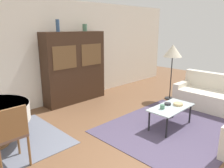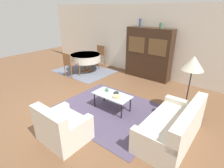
# 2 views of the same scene
# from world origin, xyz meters

# --- Properties ---
(ground_plane) EXTENTS (14.00, 14.00, 0.00)m
(ground_plane) POSITION_xyz_m (0.00, 0.00, 0.00)
(ground_plane) COLOR brown
(wall_back) EXTENTS (10.00, 0.06, 2.70)m
(wall_back) POSITION_xyz_m (0.00, 3.63, 1.35)
(wall_back) COLOR silver
(wall_back) RESTS_ON ground_plane
(area_rug) EXTENTS (2.77, 2.30, 0.01)m
(area_rug) POSITION_xyz_m (1.12, 0.54, 0.01)
(area_rug) COLOR #4C425B
(area_rug) RESTS_ON ground_plane
(dining_rug) EXTENTS (2.40, 1.80, 0.01)m
(dining_rug) POSITION_xyz_m (-1.79, 2.31, 0.01)
(dining_rug) COLOR slate
(dining_rug) RESTS_ON ground_plane
(couch) EXTENTS (0.87, 1.73, 0.86)m
(couch) POSITION_xyz_m (2.85, 0.45, 0.31)
(couch) COLOR silver
(couch) RESTS_ON ground_plane
(armchair) EXTENTS (0.93, 0.81, 0.83)m
(armchair) POSITION_xyz_m (1.09, -0.96, 0.31)
(armchair) COLOR silver
(armchair) RESTS_ON ground_plane
(coffee_table) EXTENTS (1.04, 0.52, 0.44)m
(coffee_table) POSITION_xyz_m (1.12, 0.63, 0.40)
(coffee_table) COLOR black
(coffee_table) RESTS_ON area_rug
(display_cabinet) EXTENTS (1.77, 0.44, 1.90)m
(display_cabinet) POSITION_xyz_m (0.71, 3.36, 0.95)
(display_cabinet) COLOR #382316
(display_cabinet) RESTS_ON ground_plane
(dining_table) EXTENTS (1.27, 1.27, 0.73)m
(dining_table) POSITION_xyz_m (-1.71, 2.38, 0.59)
(dining_table) COLOR brown
(dining_table) RESTS_ON dining_rug
(dining_chair_near) EXTENTS (0.44, 0.44, 0.95)m
(dining_chair_near) POSITION_xyz_m (-1.71, 1.53, 0.56)
(dining_chair_near) COLOR brown
(dining_chair_near) RESTS_ON dining_rug
(dining_chair_far) EXTENTS (0.44, 0.44, 0.95)m
(dining_chair_far) POSITION_xyz_m (-1.71, 3.24, 0.56)
(dining_chair_far) COLOR brown
(dining_chair_far) RESTS_ON dining_rug
(floor_lamp) EXTENTS (0.51, 0.51, 1.55)m
(floor_lamp) POSITION_xyz_m (2.74, 1.61, 1.35)
(floor_lamp) COLOR black
(floor_lamp) RESTS_ON ground_plane
(cup) EXTENTS (0.09, 0.09, 0.09)m
(cup) POSITION_xyz_m (0.90, 0.69, 0.49)
(cup) COLOR #4C7A60
(cup) RESTS_ON coffee_table
(bowl) EXTENTS (0.20, 0.20, 0.05)m
(bowl) POSITION_xyz_m (1.31, 0.57, 0.47)
(bowl) COLOR tan
(bowl) RESTS_ON coffee_table
(bowl_small) EXTENTS (0.14, 0.14, 0.04)m
(bowl_small) POSITION_xyz_m (1.18, 0.74, 0.46)
(bowl_small) COLOR #232328
(bowl_small) RESTS_ON coffee_table
(vase_tall) EXTENTS (0.09, 0.09, 0.29)m
(vase_tall) POSITION_xyz_m (0.27, 3.36, 2.04)
(vase_tall) COLOR #33517A
(vase_tall) RESTS_ON display_cabinet
(vase_short) EXTENTS (0.12, 0.12, 0.19)m
(vase_short) POSITION_xyz_m (1.10, 3.36, 1.99)
(vase_short) COLOR #4C7A60
(vase_short) RESTS_ON display_cabinet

